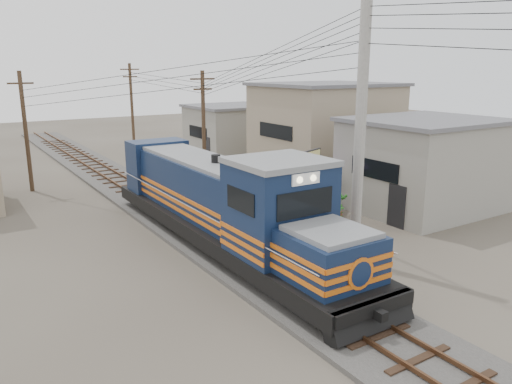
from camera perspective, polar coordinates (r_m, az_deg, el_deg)
ground at (r=17.95m, az=1.70°, el=-9.57°), size 120.00×120.00×0.00m
ballast at (r=26.31m, az=-10.64°, el=-1.85°), size 3.60×70.00×0.16m
track at (r=26.27m, az=-10.66°, el=-1.47°), size 1.15×70.00×0.12m
locomotive at (r=20.06m, az=-3.68°, el=-1.56°), size 3.09×16.81×4.16m
utility_pole_main at (r=18.41m, az=11.82°, el=6.92°), size 0.40×0.40×10.00m
wooden_pole_mid at (r=31.02m, az=-6.00°, el=7.51°), size 1.60×0.24×7.00m
wooden_pole_far at (r=44.01m, az=-14.00°, el=9.45°), size 1.60×0.24×7.50m
wooden_pole_left at (r=32.05m, az=-24.84°, el=6.50°), size 1.60×0.24×7.00m
power_lines at (r=23.88m, az=-10.39°, el=14.75°), size 9.65×19.00×3.30m
shophouse_front at (r=27.02m, az=18.59°, el=3.04°), size 7.35×6.30×4.70m
shophouse_mid at (r=33.84m, az=7.87°, el=7.04°), size 8.40×7.35×6.20m
shophouse_back at (r=41.26m, az=-2.87°, el=7.01°), size 6.30×6.30×4.20m
billboard at (r=22.23m, az=5.77°, el=2.27°), size 2.22×0.97×3.62m
market_umbrella at (r=25.83m, az=6.37°, el=2.95°), size 2.84×2.84×2.55m
vendor at (r=25.27m, az=5.54°, el=-0.60°), size 0.71×0.66×1.63m
plant_nursery at (r=23.96m, az=5.14°, el=-2.36°), size 3.26×2.93×0.98m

